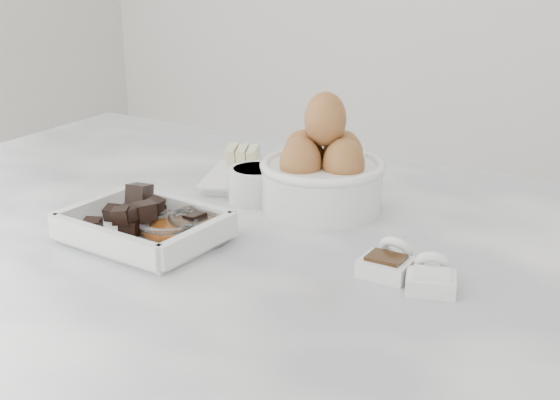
{
  "coord_description": "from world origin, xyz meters",
  "views": [
    {
      "loc": [
        0.48,
        -0.73,
        1.29
      ],
      "look_at": [
        0.02,
        0.03,
        0.98
      ],
      "focal_mm": 50.0,
      "sensor_mm": 36.0,
      "label": 1
    }
  ],
  "objects_px": {
    "chocolate_dish": "(143,223)",
    "honey_bowl": "(199,227)",
    "sugar_ramekin": "(256,183)",
    "salt_spoon": "(431,277)",
    "zest_bowl": "(169,230)",
    "vanilla_spoon": "(388,262)",
    "butter_plate": "(251,173)",
    "egg_bowl": "(322,172)"
  },
  "relations": [
    {
      "from": "sugar_ramekin",
      "to": "salt_spoon",
      "type": "height_order",
      "value": "sugar_ramekin"
    },
    {
      "from": "zest_bowl",
      "to": "egg_bowl",
      "type": "bearing_deg",
      "value": 63.71
    },
    {
      "from": "honey_bowl",
      "to": "zest_bowl",
      "type": "relative_size",
      "value": 1.04
    },
    {
      "from": "butter_plate",
      "to": "sugar_ramekin",
      "type": "distance_m",
      "value": 0.07
    },
    {
      "from": "butter_plate",
      "to": "egg_bowl",
      "type": "bearing_deg",
      "value": -15.7
    },
    {
      "from": "chocolate_dish",
      "to": "honey_bowl",
      "type": "relative_size",
      "value": 2.57
    },
    {
      "from": "butter_plate",
      "to": "honey_bowl",
      "type": "relative_size",
      "value": 2.26
    },
    {
      "from": "honey_bowl",
      "to": "vanilla_spoon",
      "type": "height_order",
      "value": "vanilla_spoon"
    },
    {
      "from": "egg_bowl",
      "to": "chocolate_dish",
      "type": "bearing_deg",
      "value": -122.85
    },
    {
      "from": "salt_spoon",
      "to": "egg_bowl",
      "type": "bearing_deg",
      "value": 143.68
    },
    {
      "from": "honey_bowl",
      "to": "vanilla_spoon",
      "type": "bearing_deg",
      "value": 6.65
    },
    {
      "from": "butter_plate",
      "to": "vanilla_spoon",
      "type": "height_order",
      "value": "butter_plate"
    },
    {
      "from": "egg_bowl",
      "to": "sugar_ramekin",
      "type": "bearing_deg",
      "value": -171.16
    },
    {
      "from": "zest_bowl",
      "to": "salt_spoon",
      "type": "height_order",
      "value": "salt_spoon"
    },
    {
      "from": "chocolate_dish",
      "to": "honey_bowl",
      "type": "xyz_separation_m",
      "value": [
        0.06,
        0.03,
        -0.0
      ]
    },
    {
      "from": "butter_plate",
      "to": "salt_spoon",
      "type": "xyz_separation_m",
      "value": [
        0.34,
        -0.19,
        -0.0
      ]
    },
    {
      "from": "vanilla_spoon",
      "to": "salt_spoon",
      "type": "xyz_separation_m",
      "value": [
        0.05,
        -0.01,
        -0.0
      ]
    },
    {
      "from": "sugar_ramekin",
      "to": "zest_bowl",
      "type": "xyz_separation_m",
      "value": [
        -0.0,
        -0.18,
        -0.01
      ]
    },
    {
      "from": "sugar_ramekin",
      "to": "salt_spoon",
      "type": "xyz_separation_m",
      "value": [
        0.3,
        -0.14,
        -0.01
      ]
    },
    {
      "from": "butter_plate",
      "to": "salt_spoon",
      "type": "bearing_deg",
      "value": -29.1
    },
    {
      "from": "vanilla_spoon",
      "to": "salt_spoon",
      "type": "bearing_deg",
      "value": -12.67
    },
    {
      "from": "chocolate_dish",
      "to": "sugar_ramekin",
      "type": "bearing_deg",
      "value": 78.65
    },
    {
      "from": "sugar_ramekin",
      "to": "honey_bowl",
      "type": "xyz_separation_m",
      "value": [
        0.02,
        -0.15,
        -0.01
      ]
    },
    {
      "from": "sugar_ramekin",
      "to": "salt_spoon",
      "type": "relative_size",
      "value": 1.05
    },
    {
      "from": "chocolate_dish",
      "to": "vanilla_spoon",
      "type": "relative_size",
      "value": 2.98
    },
    {
      "from": "sugar_ramekin",
      "to": "egg_bowl",
      "type": "relative_size",
      "value": 0.46
    },
    {
      "from": "chocolate_dish",
      "to": "salt_spoon",
      "type": "height_order",
      "value": "chocolate_dish"
    },
    {
      "from": "butter_plate",
      "to": "zest_bowl",
      "type": "distance_m",
      "value": 0.24
    },
    {
      "from": "sugar_ramekin",
      "to": "vanilla_spoon",
      "type": "distance_m",
      "value": 0.28
    },
    {
      "from": "sugar_ramekin",
      "to": "honey_bowl",
      "type": "relative_size",
      "value": 1.02
    },
    {
      "from": "vanilla_spoon",
      "to": "honey_bowl",
      "type": "bearing_deg",
      "value": -173.35
    },
    {
      "from": "egg_bowl",
      "to": "honey_bowl",
      "type": "distance_m",
      "value": 0.19
    },
    {
      "from": "sugar_ramekin",
      "to": "zest_bowl",
      "type": "bearing_deg",
      "value": -91.26
    },
    {
      "from": "sugar_ramekin",
      "to": "butter_plate",
      "type": "bearing_deg",
      "value": 128.65
    },
    {
      "from": "butter_plate",
      "to": "honey_bowl",
      "type": "distance_m",
      "value": 0.21
    },
    {
      "from": "egg_bowl",
      "to": "vanilla_spoon",
      "type": "distance_m",
      "value": 0.21
    },
    {
      "from": "honey_bowl",
      "to": "salt_spoon",
      "type": "height_order",
      "value": "salt_spoon"
    },
    {
      "from": "honey_bowl",
      "to": "sugar_ramekin",
      "type": "bearing_deg",
      "value": 96.84
    },
    {
      "from": "salt_spoon",
      "to": "zest_bowl",
      "type": "bearing_deg",
      "value": -171.9
    },
    {
      "from": "vanilla_spoon",
      "to": "sugar_ramekin",
      "type": "bearing_deg",
      "value": 153.0
    },
    {
      "from": "honey_bowl",
      "to": "zest_bowl",
      "type": "xyz_separation_m",
      "value": [
        -0.02,
        -0.03,
        0.0
      ]
    },
    {
      "from": "zest_bowl",
      "to": "salt_spoon",
      "type": "bearing_deg",
      "value": 8.1
    }
  ]
}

